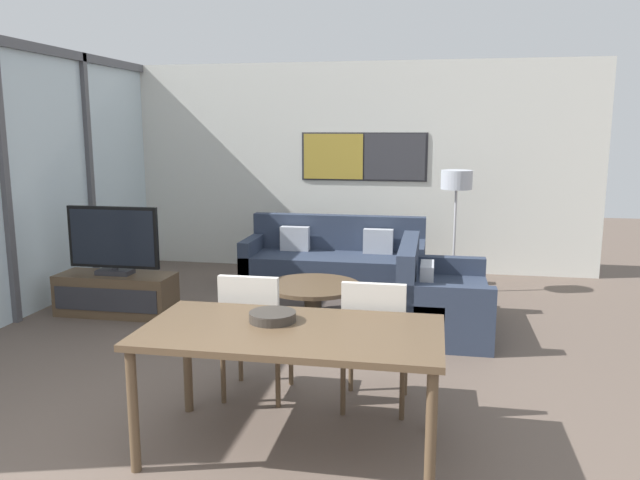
# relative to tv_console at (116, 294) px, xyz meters

# --- Properties ---
(wall_back) EXTENTS (6.79, 0.09, 2.80)m
(wall_back) POSITION_rel_tv_console_xyz_m (2.01, 2.62, 1.19)
(wall_back) COLOR silver
(wall_back) RESTS_ON ground_plane
(window_wall_left) EXTENTS (0.07, 6.10, 2.80)m
(window_wall_left) POSITION_rel_tv_console_xyz_m (-0.89, -0.43, 1.32)
(window_wall_left) COLOR silver
(window_wall_left) RESTS_ON ground_plane
(area_rug) EXTENTS (2.35, 1.70, 0.01)m
(area_rug) POSITION_rel_tv_console_xyz_m (2.07, 0.17, -0.21)
(area_rug) COLOR #473D38
(area_rug) RESTS_ON ground_plane
(tv_console) EXTENTS (1.22, 0.46, 0.43)m
(tv_console) POSITION_rel_tv_console_xyz_m (0.00, 0.00, 0.00)
(tv_console) COLOR brown
(tv_console) RESTS_ON ground_plane
(television) EXTENTS (0.99, 0.20, 0.71)m
(television) POSITION_rel_tv_console_xyz_m (-0.00, 0.00, 0.56)
(television) COLOR #2D2D33
(television) RESTS_ON tv_console
(sofa_main) EXTENTS (2.17, 0.85, 0.86)m
(sofa_main) POSITION_rel_tv_console_xyz_m (2.07, 1.57, 0.06)
(sofa_main) COLOR #2D384C
(sofa_main) RESTS_ON ground_plane
(sofa_side) EXTENTS (0.85, 1.38, 0.86)m
(sofa_side) POSITION_rel_tv_console_xyz_m (3.29, 0.09, 0.06)
(sofa_side) COLOR #2D384C
(sofa_side) RESTS_ON ground_plane
(coffee_table) EXTENTS (0.97, 0.97, 0.38)m
(coffee_table) POSITION_rel_tv_console_xyz_m (2.07, 0.17, 0.07)
(coffee_table) COLOR brown
(coffee_table) RESTS_ON ground_plane
(dining_table) EXTENTS (1.77, 0.91, 0.77)m
(dining_table) POSITION_rel_tv_console_xyz_m (2.45, -2.41, 0.48)
(dining_table) COLOR brown
(dining_table) RESTS_ON ground_plane
(dining_chair_left) EXTENTS (0.46, 0.46, 0.93)m
(dining_chair_left) POSITION_rel_tv_console_xyz_m (2.02, -1.73, 0.31)
(dining_chair_left) COLOR beige
(dining_chair_left) RESTS_ON ground_plane
(dining_chair_centre) EXTENTS (0.46, 0.46, 0.93)m
(dining_chair_centre) POSITION_rel_tv_console_xyz_m (2.88, -1.76, 0.31)
(dining_chair_centre) COLOR beige
(dining_chair_centre) RESTS_ON ground_plane
(fruit_bowl) EXTENTS (0.29, 0.29, 0.06)m
(fruit_bowl) POSITION_rel_tv_console_xyz_m (2.31, -2.29, 0.59)
(fruit_bowl) COLOR #332D28
(fruit_bowl) RESTS_ON dining_table
(floor_lamp) EXTENTS (0.36, 0.36, 1.45)m
(floor_lamp) POSITION_rel_tv_console_xyz_m (3.49, 1.55, 1.02)
(floor_lamp) COLOR #2D2D33
(floor_lamp) RESTS_ON ground_plane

